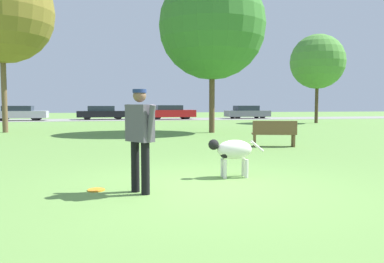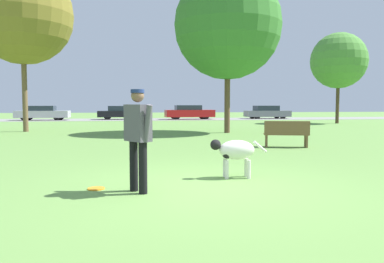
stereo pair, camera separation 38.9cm
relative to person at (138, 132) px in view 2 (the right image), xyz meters
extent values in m
plane|color=#608C42|center=(1.06, 0.11, -0.94)|extent=(120.00, 120.00, 0.00)
cube|color=gray|center=(1.06, 29.01, -0.93)|extent=(120.00, 6.00, 0.01)
cylinder|color=black|center=(0.07, -0.10, -0.54)|extent=(0.18, 0.18, 0.79)
cylinder|color=black|center=(-0.07, 0.10, -0.54)|extent=(0.18, 0.18, 0.79)
cube|color=#514C56|center=(0.00, 0.00, 0.14)|extent=(0.43, 0.50, 0.56)
cylinder|color=#514C56|center=(0.14, -0.21, 0.14)|extent=(0.19, 0.22, 0.57)
cylinder|color=#514C56|center=(-0.14, 0.21, 0.14)|extent=(0.19, 0.22, 0.57)
sphere|color=brown|center=(0.00, 0.00, 0.55)|extent=(0.27, 0.27, 0.20)
cylinder|color=navy|center=(0.00, 0.00, 0.62)|extent=(0.29, 0.29, 0.05)
ellipsoid|color=silver|center=(1.82, 0.87, -0.42)|extent=(0.68, 0.41, 0.36)
ellipsoid|color=black|center=(1.64, 0.89, -0.48)|extent=(0.21, 0.26, 0.20)
sphere|color=black|center=(1.42, 0.90, -0.32)|extent=(0.21, 0.21, 0.20)
cylinder|color=silver|center=(1.61, 0.79, -0.77)|extent=(0.08, 0.08, 0.34)
cylinder|color=silver|center=(1.62, 0.99, -0.77)|extent=(0.08, 0.08, 0.34)
cylinder|color=silver|center=(2.01, 0.76, -0.77)|extent=(0.08, 0.08, 0.34)
cylinder|color=silver|center=(2.03, 0.95, -0.77)|extent=(0.08, 0.08, 0.34)
cylinder|color=silver|center=(2.25, 0.84, -0.36)|extent=(0.27, 0.07, 0.23)
cylinder|color=orange|center=(-0.67, 0.33, -0.93)|extent=(0.27, 0.27, 0.02)
torus|color=orange|center=(-0.67, 0.33, -0.93)|extent=(0.27, 0.27, 0.02)
cylinder|color=#4C3826|center=(14.67, 19.36, 0.58)|extent=(0.24, 0.24, 3.03)
sphere|color=#4C8938|center=(14.67, 19.36, 3.58)|extent=(3.98, 3.98, 3.98)
cylinder|color=brown|center=(4.47, 11.79, 0.66)|extent=(0.27, 0.27, 3.19)
sphere|color=#38752D|center=(4.47, 11.79, 4.16)|extent=(5.10, 5.10, 5.10)
cylinder|color=brown|center=(-5.35, 14.13, 1.04)|extent=(0.25, 0.25, 3.96)
sphere|color=olive|center=(-5.35, 14.13, 4.87)|extent=(4.91, 4.91, 4.91)
cube|color=#B7B7BC|center=(-7.74, 28.61, -0.40)|extent=(4.45, 1.71, 0.60)
cube|color=#232D38|center=(-7.87, 28.61, 0.11)|extent=(2.32, 1.47, 0.43)
cylinder|color=black|center=(-6.40, 29.34, -0.60)|extent=(0.67, 0.20, 0.67)
cylinder|color=black|center=(-6.41, 27.88, -0.60)|extent=(0.67, 0.20, 0.67)
cylinder|color=black|center=(-9.07, 29.35, -0.60)|extent=(0.67, 0.20, 0.67)
cylinder|color=black|center=(-9.08, 27.89, -0.60)|extent=(0.67, 0.20, 0.67)
cube|color=black|center=(-0.90, 29.39, -0.42)|extent=(4.57, 2.01, 0.56)
cube|color=#232D38|center=(-1.03, 29.39, 0.08)|extent=(2.40, 1.66, 0.46)
cylinder|color=black|center=(0.42, 30.24, -0.60)|extent=(0.68, 0.23, 0.67)
cylinder|color=black|center=(0.49, 28.66, -0.60)|extent=(0.68, 0.23, 0.67)
cylinder|color=black|center=(-2.28, 30.12, -0.60)|extent=(0.68, 0.23, 0.67)
cylinder|color=black|center=(-2.21, 28.55, -0.60)|extent=(0.68, 0.23, 0.67)
cube|color=red|center=(5.26, 28.62, -0.38)|extent=(4.59, 1.87, 0.65)
cube|color=#232D38|center=(5.12, 28.62, 0.16)|extent=(2.41, 1.54, 0.44)
cylinder|color=black|center=(6.58, 29.40, -0.61)|extent=(0.66, 0.23, 0.65)
cylinder|color=black|center=(6.64, 27.97, -0.61)|extent=(0.66, 0.23, 0.65)
cylinder|color=black|center=(3.87, 29.28, -0.61)|extent=(0.66, 0.23, 0.65)
cylinder|color=black|center=(3.93, 27.85, -0.61)|extent=(0.66, 0.23, 0.65)
cube|color=slate|center=(12.98, 29.02, -0.44)|extent=(4.32, 1.78, 0.59)
cube|color=#232D38|center=(12.85, 29.02, 0.09)|extent=(2.26, 1.50, 0.48)
cylinder|color=black|center=(14.25, 29.77, -0.65)|extent=(0.58, 0.21, 0.57)
cylinder|color=black|center=(14.28, 28.31, -0.65)|extent=(0.58, 0.21, 0.57)
cylinder|color=black|center=(11.68, 29.72, -0.65)|extent=(0.58, 0.21, 0.57)
cylinder|color=black|center=(11.71, 28.27, -0.65)|extent=(0.58, 0.21, 0.57)
cube|color=brown|center=(4.77, 5.49, -0.52)|extent=(1.46, 0.78, 0.05)
cube|color=brown|center=(4.72, 5.32, -0.30)|extent=(1.36, 0.45, 0.40)
cube|color=brown|center=(4.18, 5.67, -0.74)|extent=(0.16, 0.36, 0.39)
cube|color=brown|center=(5.37, 5.32, -0.74)|extent=(0.16, 0.36, 0.39)
camera|label=1|loc=(-0.48, -5.67, 0.41)|focal=35.00mm
camera|label=2|loc=(-0.10, -5.75, 0.41)|focal=35.00mm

